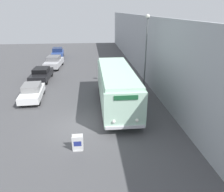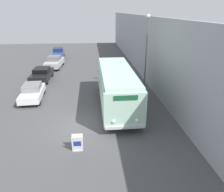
# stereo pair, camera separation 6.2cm
# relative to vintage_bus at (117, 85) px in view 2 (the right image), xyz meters

# --- Properties ---
(ground_plane) EXTENTS (80.00, 80.00, 0.00)m
(ground_plane) POSITION_rel_vintage_bus_xyz_m (-3.02, -3.22, -1.77)
(ground_plane) COLOR #4C4C4F
(building_wall_right) EXTENTS (0.30, 60.00, 6.87)m
(building_wall_right) POSITION_rel_vintage_bus_xyz_m (4.11, 6.78, 1.67)
(building_wall_right) COLOR #9EA3A8
(building_wall_right) RESTS_ON ground_plane
(vintage_bus) EXTENTS (2.65, 9.56, 3.10)m
(vintage_bus) POSITION_rel_vintage_bus_xyz_m (0.00, 0.00, 0.00)
(vintage_bus) COLOR black
(vintage_bus) RESTS_ON ground_plane
(sign_board) EXTENTS (0.61, 0.38, 1.00)m
(sign_board) POSITION_rel_vintage_bus_xyz_m (-2.91, -6.03, -1.28)
(sign_board) COLOR gray
(sign_board) RESTS_ON ground_plane
(streetlamp) EXTENTS (0.36, 0.36, 7.11)m
(streetlamp) POSITION_rel_vintage_bus_xyz_m (3.02, 2.97, 2.78)
(streetlamp) COLOR #595E60
(streetlamp) RESTS_ON ground_plane
(parked_car_near) EXTENTS (1.91, 4.14, 1.41)m
(parked_car_near) POSITION_rel_vintage_bus_xyz_m (-7.24, 2.01, -1.04)
(parked_car_near) COLOR black
(parked_car_near) RESTS_ON ground_plane
(parked_car_mid) EXTENTS (2.02, 4.50, 1.40)m
(parked_car_mid) POSITION_rel_vintage_bus_xyz_m (-7.56, 7.78, -1.03)
(parked_car_mid) COLOR black
(parked_car_mid) RESTS_ON ground_plane
(parked_car_far) EXTENTS (2.21, 4.76, 1.59)m
(parked_car_far) POSITION_rel_vintage_bus_xyz_m (-7.00, 13.46, -0.96)
(parked_car_far) COLOR black
(parked_car_far) RESTS_ON ground_plane
(parked_car_distant) EXTENTS (2.08, 4.56, 1.61)m
(parked_car_distant) POSITION_rel_vintage_bus_xyz_m (-7.36, 20.24, -0.94)
(parked_car_distant) COLOR black
(parked_car_distant) RESTS_ON ground_plane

